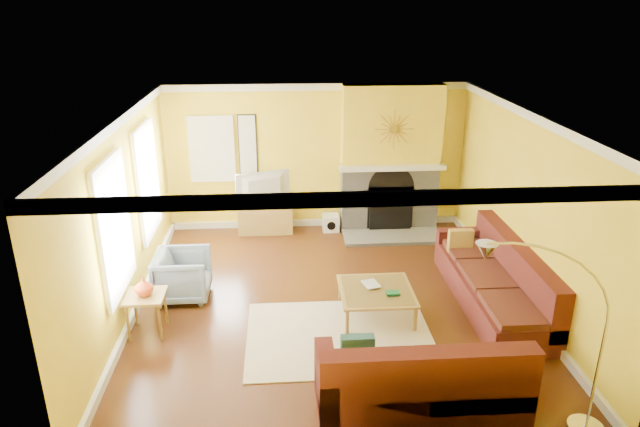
{
  "coord_description": "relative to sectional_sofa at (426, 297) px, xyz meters",
  "views": [
    {
      "loc": [
        -0.65,
        -7.2,
        4.15
      ],
      "look_at": [
        -0.11,
        0.4,
        1.23
      ],
      "focal_mm": 32.0,
      "sensor_mm": 36.0,
      "label": 1
    }
  ],
  "objects": [
    {
      "name": "vase",
      "position": [
        -3.65,
        0.14,
        0.22
      ],
      "size": [
        0.24,
        0.24,
        0.25
      ],
      "primitive_type": "imported",
      "color": "#DA4A1A",
      "rests_on": "side_table"
    },
    {
      "name": "baseboard",
      "position": [
        -1.21,
        0.73,
        -0.39
      ],
      "size": [
        5.5,
        6.0,
        0.12
      ],
      "primitive_type": null,
      "color": "white",
      "rests_on": "floor"
    },
    {
      "name": "arc_lamp",
      "position": [
        0.59,
        -2.03,
        0.61
      ],
      "size": [
        1.35,
        0.36,
        2.12
      ],
      "primitive_type": null,
      "color": "silver",
      "rests_on": "floor"
    },
    {
      "name": "window_left_near",
      "position": [
        -3.93,
        2.03,
        1.05
      ],
      "size": [
        0.06,
        1.22,
        1.72
      ],
      "primitive_type": "cube",
      "color": "white",
      "rests_on": "wall_left"
    },
    {
      "name": "wall_art",
      "position": [
        -2.46,
        3.7,
        1.15
      ],
      "size": [
        0.34,
        0.04,
        1.14
      ],
      "primitive_type": "cube",
      "color": "white",
      "rests_on": "wall_back"
    },
    {
      "name": "rug",
      "position": [
        -1.16,
        -0.15,
        -0.44
      ],
      "size": [
        2.4,
        1.8,
        0.02
      ],
      "primitive_type": "cube",
      "color": "beige",
      "rests_on": "floor"
    },
    {
      "name": "sunburst",
      "position": [
        0.14,
        3.3,
        1.5
      ],
      "size": [
        0.7,
        0.04,
        0.7
      ],
      "primitive_type": null,
      "color": "olive",
      "rests_on": "fireplace"
    },
    {
      "name": "ceiling",
      "position": [
        -1.21,
        0.73,
        2.26
      ],
      "size": [
        5.5,
        6.0,
        0.02
      ],
      "primitive_type": "cube",
      "color": "white",
      "rests_on": "ground"
    },
    {
      "name": "wall_right",
      "position": [
        1.55,
        0.73,
        0.9
      ],
      "size": [
        0.02,
        6.0,
        2.7
      ],
      "primitive_type": "cube",
      "color": "yellow",
      "rests_on": "ground"
    },
    {
      "name": "hearth",
      "position": [
        0.14,
        2.98,
        -0.42
      ],
      "size": [
        1.8,
        0.7,
        0.06
      ],
      "primitive_type": "cube",
      "color": "gray",
      "rests_on": "floor"
    },
    {
      "name": "tv",
      "position": [
        -2.17,
        3.47,
        0.39
      ],
      "size": [
        1.01,
        0.48,
        0.59
      ],
      "primitive_type": "imported",
      "rotation": [
        0.0,
        0.0,
        3.49
      ],
      "color": "black",
      "rests_on": "media_console"
    },
    {
      "name": "window_left_far",
      "position": [
        -3.93,
        0.13,
        1.05
      ],
      "size": [
        0.06,
        1.22,
        1.72
      ],
      "primitive_type": "cube",
      "color": "white",
      "rests_on": "wall_left"
    },
    {
      "name": "sectional_sofa",
      "position": [
        0.0,
        0.0,
        0.0
      ],
      "size": [
        3.08,
        3.94,
        0.9
      ],
      "primitive_type": null,
      "color": "#531D1A",
      "rests_on": "floor"
    },
    {
      "name": "window_back",
      "position": [
        -3.11,
        3.69,
        1.1
      ],
      "size": [
        0.82,
        0.06,
        1.22
      ],
      "primitive_type": "cube",
      "color": "white",
      "rests_on": "wall_back"
    },
    {
      "name": "mantel",
      "position": [
        0.14,
        3.29,
        0.8
      ],
      "size": [
        1.92,
        0.22,
        0.08
      ],
      "primitive_type": "cube",
      "color": "white",
      "rests_on": "fireplace"
    },
    {
      "name": "side_table",
      "position": [
        -3.65,
        0.14,
        -0.17
      ],
      "size": [
        0.5,
        0.5,
        0.55
      ],
      "primitive_type": null,
      "color": "olive",
      "rests_on": "floor"
    },
    {
      "name": "wall_left",
      "position": [
        -3.97,
        0.73,
        0.9
      ],
      "size": [
        0.02,
        6.0,
        2.7
      ],
      "primitive_type": "cube",
      "color": "yellow",
      "rests_on": "ground"
    },
    {
      "name": "book",
      "position": [
        -0.75,
        0.46,
        -0.04
      ],
      "size": [
        0.26,
        0.31,
        0.03
      ],
      "primitive_type": "imported",
      "rotation": [
        0.0,
        0.0,
        0.26
      ],
      "color": "white",
      "rests_on": "coffee_table"
    },
    {
      "name": "subwoofer",
      "position": [
        -0.96,
        3.44,
        -0.3
      ],
      "size": [
        0.3,
        0.3,
        0.3
      ],
      "primitive_type": "cube",
      "color": "white",
      "rests_on": "floor"
    },
    {
      "name": "coffee_table",
      "position": [
        -0.6,
        0.36,
        -0.25
      ],
      "size": [
        1.0,
        1.0,
        0.4
      ],
      "primitive_type": null,
      "color": "white",
      "rests_on": "floor"
    },
    {
      "name": "wall_front",
      "position": [
        -1.21,
        -2.28,
        0.9
      ],
      "size": [
        5.5,
        0.02,
        2.7
      ],
      "primitive_type": "cube",
      "color": "yellow",
      "rests_on": "ground"
    },
    {
      "name": "armchair",
      "position": [
        -3.32,
        1.04,
        -0.1
      ],
      "size": [
        0.78,
        0.76,
        0.71
      ],
      "primitive_type": "imported",
      "rotation": [
        0.0,
        0.0,
        1.57
      ],
      "color": "gray",
      "rests_on": "floor"
    },
    {
      "name": "crown_molding",
      "position": [
        -1.21,
        0.73,
        2.19
      ],
      "size": [
        5.5,
        6.0,
        0.12
      ],
      "primitive_type": null,
      "color": "white",
      "rests_on": "ceiling"
    },
    {
      "name": "floor",
      "position": [
        -1.21,
        0.73,
        -0.46
      ],
      "size": [
        5.5,
        6.0,
        0.02
      ],
      "primitive_type": "cube",
      "color": "#572C12",
      "rests_on": "ground"
    },
    {
      "name": "wall_back",
      "position": [
        -1.21,
        3.74,
        0.9
      ],
      "size": [
        5.5,
        0.02,
        2.7
      ],
      "primitive_type": "cube",
      "color": "yellow",
      "rests_on": "ground"
    },
    {
      "name": "media_console",
      "position": [
        -2.17,
        3.47,
        -0.17
      ],
      "size": [
        1.0,
        0.45,
        0.55
      ],
      "primitive_type": "cube",
      "color": "olive",
      "rests_on": "floor"
    },
    {
      "name": "fireplace",
      "position": [
        0.14,
        3.53,
        0.9
      ],
      "size": [
        1.8,
        0.4,
        2.7
      ],
      "primitive_type": null,
      "color": "gray",
      "rests_on": "floor"
    }
  ]
}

